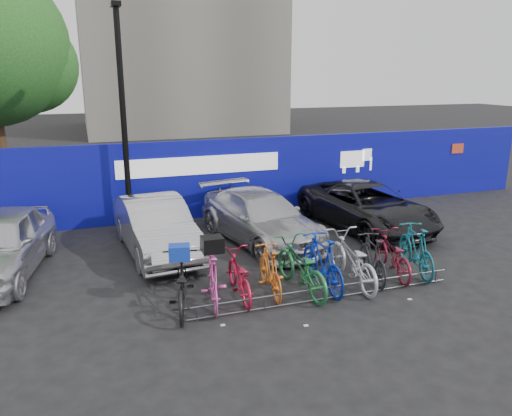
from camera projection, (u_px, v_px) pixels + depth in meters
name	position (u px, v px, depth m)	size (l,w,h in m)	color
ground	(313.00, 289.00, 10.42)	(100.00, 100.00, 0.00)	black
hoarding	(232.00, 177.00, 15.57)	(22.00, 0.18, 2.40)	#090E85
lamppost	(123.00, 114.00, 13.47)	(0.25, 0.50, 6.11)	black
bike_rack	(326.00, 293.00, 9.83)	(5.60, 0.03, 0.30)	#595B60
car_1	(156.00, 227.00, 12.32)	(1.44, 4.14, 1.36)	#A0A1A5
car_2	(261.00, 218.00, 13.18)	(1.84, 4.52, 1.31)	#ADADB2
car_3	(366.00, 206.00, 14.31)	(2.16, 4.69, 1.30)	black
bike_0	(181.00, 285.00, 9.37)	(0.68, 1.94, 1.02)	black
bike_1	(213.00, 278.00, 9.61)	(0.51, 1.79, 1.08)	#D14B9D
bike_2	(239.00, 275.00, 9.92)	(0.62, 1.76, 0.93)	#B81434
bike_3	(270.00, 270.00, 10.07)	(0.47, 1.66, 1.00)	orange
bike_4	(301.00, 267.00, 10.15)	(0.71, 2.05, 1.08)	#217439
bike_5	(322.00, 262.00, 10.29)	(0.54, 1.92, 1.15)	#0C29B1
bike_6	(352.00, 260.00, 10.50)	(0.73, 2.09, 1.10)	#B6BABE
bike_7	(372.00, 258.00, 10.74)	(0.47, 1.67, 1.00)	black
bike_8	(392.00, 255.00, 11.01)	(0.63, 1.81, 0.95)	maroon
bike_9	(416.00, 249.00, 11.11)	(0.52, 1.85, 1.11)	#126574
cargo_crate	(179.00, 252.00, 9.20)	(0.39, 0.30, 0.28)	#1232AC
cargo_topcase	(212.00, 244.00, 9.43)	(0.40, 0.36, 0.30)	black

